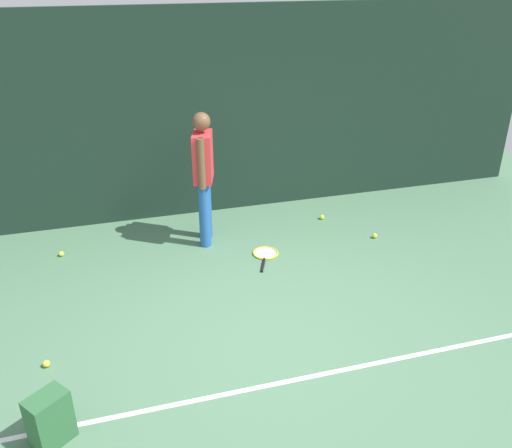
{
  "coord_description": "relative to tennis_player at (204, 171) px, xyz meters",
  "views": [
    {
      "loc": [
        -1.3,
        -4.1,
        3.32
      ],
      "look_at": [
        0.0,
        0.4,
        1.0
      ],
      "focal_mm": 37.85,
      "sensor_mm": 36.0,
      "label": 1
    }
  ],
  "objects": [
    {
      "name": "tennis_ball_by_fence",
      "position": [
        -1.87,
        -1.98,
        -0.93
      ],
      "size": [
        0.07,
        0.07,
        0.07
      ],
      "primitive_type": "sphere",
      "color": "#CCE033",
      "rests_on": "ground"
    },
    {
      "name": "ground_plane",
      "position": [
        0.2,
        -2.04,
        -0.97
      ],
      "size": [
        12.0,
        12.0,
        0.0
      ],
      "primitive_type": "plane",
      "color": "#4C7556"
    },
    {
      "name": "court_line",
      "position": [
        0.2,
        -2.76,
        -0.96
      ],
      "size": [
        9.0,
        0.05,
        0.0
      ],
      "primitive_type": "cube",
      "color": "white",
      "rests_on": "ground"
    },
    {
      "name": "tennis_ball_near_player",
      "position": [
        2.14,
        -0.54,
        -0.93
      ],
      "size": [
        0.07,
        0.07,
        0.07
      ],
      "primitive_type": "sphere",
      "color": "#CCE033",
      "rests_on": "ground"
    },
    {
      "name": "tennis_ball_mid_court",
      "position": [
        1.69,
        0.19,
        -0.93
      ],
      "size": [
        0.07,
        0.07,
        0.07
      ],
      "primitive_type": "sphere",
      "color": "#CCE033",
      "rests_on": "ground"
    },
    {
      "name": "backpack",
      "position": [
        -1.77,
        -2.86,
        -0.76
      ],
      "size": [
        0.38,
        0.38,
        0.44
      ],
      "rotation": [
        0.0,
        0.0,
        3.79
      ],
      "color": "#2D6038",
      "rests_on": "ground"
    },
    {
      "name": "tennis_player",
      "position": [
        0.0,
        0.0,
        0.0
      ],
      "size": [
        0.32,
        0.51,
        1.7
      ],
      "rotation": [
        0.0,
        0.0,
        1.29
      ],
      "color": "#2659A5",
      "rests_on": "ground"
    },
    {
      "name": "tennis_ball_far_left",
      "position": [
        -1.81,
        0.1,
        -0.93
      ],
      "size": [
        0.07,
        0.07,
        0.07
      ],
      "primitive_type": "sphere",
      "color": "#CCE033",
      "rests_on": "ground"
    },
    {
      "name": "back_fence",
      "position": [
        0.2,
        0.96,
        0.44
      ],
      "size": [
        10.0,
        0.1,
        2.81
      ],
      "primitive_type": "cube",
      "color": "#192D23",
      "rests_on": "ground"
    },
    {
      "name": "tennis_racket",
      "position": [
        0.63,
        -0.57,
        -0.95
      ],
      "size": [
        0.42,
        0.63,
        0.03
      ],
      "rotation": [
        0.0,
        0.0,
        1.18
      ],
      "color": "black",
      "rests_on": "ground"
    }
  ]
}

